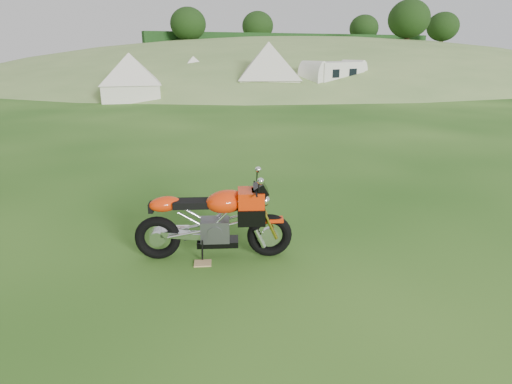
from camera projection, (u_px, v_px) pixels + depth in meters
name	position (u px, v px, depth m)	size (l,w,h in m)	color
ground	(276.00, 255.00, 5.86)	(120.00, 120.00, 0.00)	#14400D
hillside	(302.00, 73.00, 49.81)	(80.00, 64.00, 8.00)	#638644
hedgerow	(302.00, 73.00, 49.81)	(36.00, 1.20, 8.60)	black
sport_motorcycle	(213.00, 216.00, 5.63)	(1.99, 0.50, 1.20)	red
plywood_board	(203.00, 263.00, 5.62)	(0.23, 0.18, 0.02)	tan
tent_left	(131.00, 76.00, 22.86)	(2.94, 2.94, 2.54)	silver
tent_mid	(194.00, 73.00, 27.48)	(2.75, 2.75, 2.38)	silver
tent_right	(269.00, 71.00, 24.77)	(3.33, 3.33, 2.89)	beige
caravan	(333.00, 79.00, 25.18)	(4.26, 1.90, 1.99)	silver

